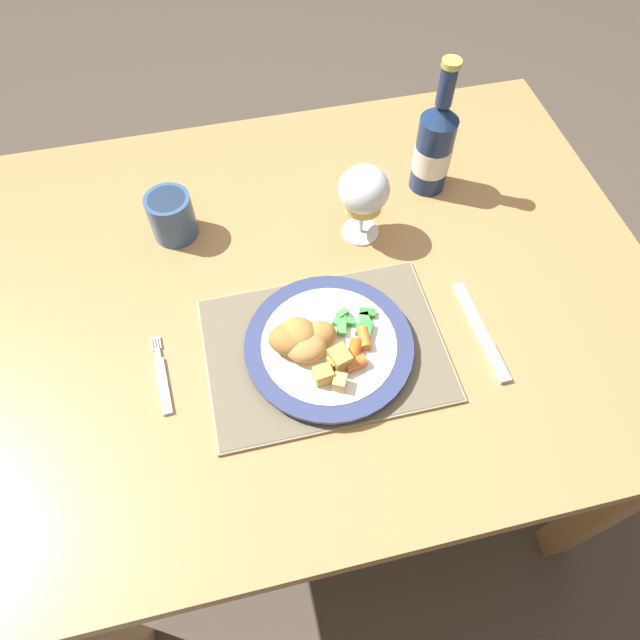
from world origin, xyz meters
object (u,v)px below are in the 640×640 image
Objects in this scene: table_knife at (485,339)px; bottle at (434,146)px; fork at (163,380)px; drinking_cup at (171,215)px; dinner_plate at (329,346)px; wine_glass at (364,193)px; dining_table at (319,315)px.

bottle is at bearing 86.32° from table_knife.
drinking_cup reaches higher than fork.
drinking_cup is at bearing 124.74° from dinner_plate.
dinner_plate is at bearing -116.39° from wine_glass.
dinner_plate reaches higher than dining_table.
table_knife reaches higher than dining_table.
drinking_cup is at bearing 143.84° from dining_table.
bottle is (0.02, 0.34, 0.09)m from table_knife.
dining_table is 13.49× the size of drinking_cup.
dining_table is at bearing 83.39° from dinner_plate.
table_knife is 0.55m from drinking_cup.
wine_glass is 1.71× the size of drinking_cup.
dinner_plate is 3.06× the size of drinking_cup.
wine_glass is (0.09, 0.09, 0.20)m from dining_table.
table_knife is at bearing -63.30° from wine_glass.
wine_glass is 0.56× the size of bottle.
wine_glass reaches higher than drinking_cup.
dining_table is 4.45× the size of bottle.
drinking_cup is (-0.22, 0.16, 0.14)m from dining_table.
bottle is (0.15, 0.09, -0.01)m from wine_glass.
dining_table is 5.96× the size of table_knife.
drinking_cup is at bearing -178.20° from bottle.
dining_table is 0.36m from bottle.
drinking_cup is (-0.31, 0.07, -0.05)m from wine_glass.
bottle is at bearing 30.49° from fork.
wine_glass is at bearing 116.70° from table_knife.
drinking_cup is (0.05, 0.29, 0.04)m from fork.
wine_glass is (-0.13, 0.26, 0.09)m from table_knife.
dining_table is 0.31m from fork.
fork is at bearing -99.25° from drinking_cup.
fork is (-0.25, 0.01, -0.01)m from dinner_plate.
dinner_plate reaches higher than fork.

